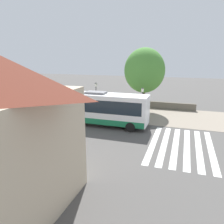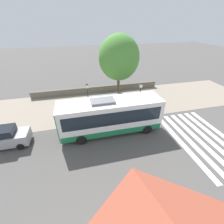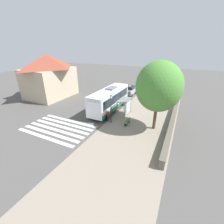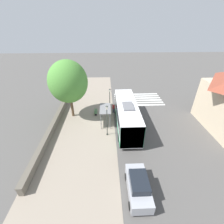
# 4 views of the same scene
# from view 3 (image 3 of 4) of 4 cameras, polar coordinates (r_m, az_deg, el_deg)

# --- Properties ---
(ground_plane) EXTENTS (120.00, 120.00, 0.00)m
(ground_plane) POSITION_cam_3_polar(r_m,az_deg,el_deg) (24.89, 2.26, 0.01)
(ground_plane) COLOR #514F4C
(ground_plane) RESTS_ON ground
(sidewalk_plaza) EXTENTS (9.00, 44.00, 0.02)m
(sidewalk_plaza) POSITION_cam_3_polar(r_m,az_deg,el_deg) (23.63, 12.31, -1.89)
(sidewalk_plaza) COLOR gray
(sidewalk_plaza) RESTS_ON ground
(crosswalk_stripes) EXTENTS (9.00, 5.25, 0.01)m
(crosswalk_stripes) POSITION_cam_3_polar(r_m,az_deg,el_deg) (21.33, -19.73, -5.81)
(crosswalk_stripes) COLOR silver
(crosswalk_stripes) RESTS_ON ground
(stone_wall) EXTENTS (0.60, 20.00, 1.01)m
(stone_wall) POSITION_cam_3_polar(r_m,az_deg,el_deg) (22.99, 22.21, -2.58)
(stone_wall) COLOR #6B6356
(stone_wall) RESTS_ON ground
(background_building) EXTENTS (7.80, 9.82, 8.59)m
(background_building) POSITION_cam_3_polar(r_m,az_deg,el_deg) (34.35, -22.85, 12.63)
(background_building) COLOR #C6B293
(background_building) RESTS_ON ground
(bus) EXTENTS (2.78, 10.04, 3.76)m
(bus) POSITION_cam_3_polar(r_m,az_deg,el_deg) (25.00, -0.92, 4.92)
(bus) COLOR white
(bus) RESTS_ON ground
(bus_shelter) EXTENTS (1.53, 3.05, 2.57)m
(bus_shelter) POSITION_cam_3_polar(r_m,az_deg,el_deg) (23.12, 5.08, 3.63)
(bus_shelter) COLOR slate
(bus_shelter) RESTS_ON ground
(pedestrian) EXTENTS (0.34, 0.22, 1.65)m
(pedestrian) POSITION_cam_3_polar(r_m,az_deg,el_deg) (21.56, -1.50, -1.09)
(pedestrian) COLOR #2D3347
(pedestrian) RESTS_ON ground
(bench) EXTENTS (0.40, 1.56, 0.88)m
(bench) POSITION_cam_3_polar(r_m,az_deg,el_deg) (20.92, 5.91, -3.55)
(bench) COLOR #4C7247
(bench) RESTS_ON ground
(street_lamp_near) EXTENTS (0.28, 0.28, 4.43)m
(street_lamp_near) POSITION_cam_3_polar(r_m,az_deg,el_deg) (25.42, 6.52, 6.70)
(street_lamp_near) COLOR #2D332D
(street_lamp_near) RESTS_ON ground
(street_lamp_far) EXTENTS (0.28, 0.28, 4.14)m
(street_lamp_far) POSITION_cam_3_polar(r_m,az_deg,el_deg) (20.54, -0.40, 2.15)
(street_lamp_far) COLOR #2D332D
(street_lamp_far) RESTS_ON ground
(shade_tree) EXTENTS (5.50, 5.50, 8.67)m
(shade_tree) POSITION_cam_3_polar(r_m,az_deg,el_deg) (18.74, 17.40, 9.13)
(shade_tree) COLOR brown
(shade_tree) RESTS_ON ground
(parked_car_behind_bus) EXTENTS (1.87, 4.02, 1.94)m
(parked_car_behind_bus) POSITION_cam_3_polar(r_m,az_deg,el_deg) (33.91, 6.92, 8.09)
(parked_car_behind_bus) COLOR #9EA0A8
(parked_car_behind_bus) RESTS_ON ground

